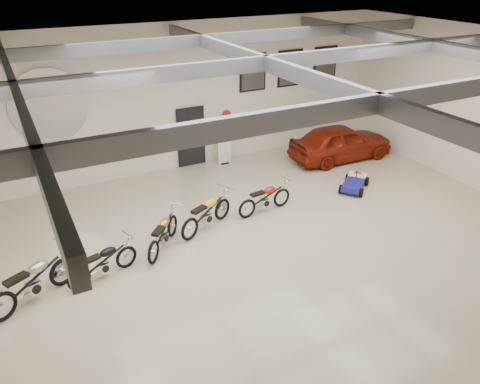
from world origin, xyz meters
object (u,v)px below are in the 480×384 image
banner_stand (224,140)px  motorcycle_gold (163,232)px  motorcycle_yellow (206,213)px  go_kart (356,179)px  motorcycle_silver (32,281)px  motorcycle_black (103,262)px  vintage_car (341,142)px  motorcycle_red (265,198)px

banner_stand → motorcycle_gold: 5.83m
motorcycle_yellow → go_kart: motorcycle_yellow is taller
motorcycle_silver → motorcycle_gold: 3.27m
motorcycle_gold → motorcycle_silver: bearing=143.1°
motorcycle_black → motorcycle_gold: size_ratio=0.95×
motorcycle_silver → vintage_car: bearing=-10.4°
banner_stand → motorcycle_gold: size_ratio=0.98×
motorcycle_black → go_kart: motorcycle_black is taller
go_kart → vintage_car: bearing=25.6°
motorcycle_silver → motorcycle_red: (6.51, 1.18, -0.08)m
banner_stand → motorcycle_red: banner_stand is taller
banner_stand → motorcycle_silver: 8.68m
motorcycle_red → vintage_car: (4.58, 2.26, 0.20)m
motorcycle_black → banner_stand: bearing=23.9°
banner_stand → motorcycle_gold: banner_stand is taller
motorcycle_gold → motorcycle_yellow: bearing=-33.6°
motorcycle_silver → motorcycle_gold: bearing=-15.4°
motorcycle_black → go_kart: (8.45, 1.10, -0.16)m
motorcycle_black → motorcycle_silver: bearing=167.4°
banner_stand → motorcycle_silver: banner_stand is taller
motorcycle_yellow → vintage_car: 6.92m
go_kart → motorcycle_red: bearing=143.0°
banner_stand → motorcycle_black: bearing=-133.1°
motorcycle_yellow → go_kart: bearing=-24.0°
motorcycle_silver → banner_stand: bearing=7.9°
motorcycle_silver → motorcycle_black: 1.55m
motorcycle_gold → go_kart: motorcycle_gold is taller
motorcycle_gold → vintage_car: vintage_car is taller
vintage_car → motorcycle_silver: bearing=109.3°
banner_stand → vintage_car: size_ratio=0.46×
motorcycle_yellow → vintage_car: vintage_car is taller
banner_stand → motorcycle_yellow: 4.68m
motorcycle_yellow → vintage_car: bearing=-5.7°
banner_stand → motorcycle_yellow: bearing=-116.6°
banner_stand → motorcycle_black: 7.40m
motorcycle_red → vintage_car: vintage_car is taller
banner_stand → motorcycle_yellow: (-2.47, -3.96, -0.40)m
motorcycle_black → motorcycle_red: 5.08m
motorcycle_silver → motorcycle_yellow: motorcycle_silver is taller
motorcycle_silver → vintage_car: vintage_car is taller
go_kart → banner_stand: bearing=89.7°
motorcycle_red → motorcycle_yellow: bearing=176.8°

